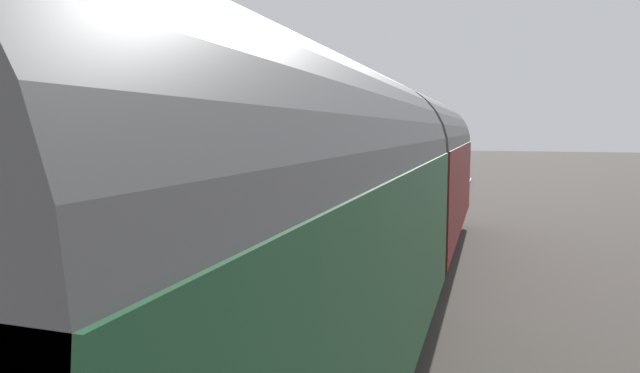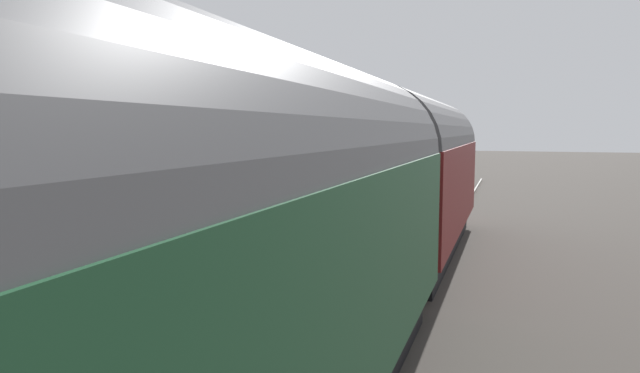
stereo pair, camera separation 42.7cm
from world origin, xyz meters
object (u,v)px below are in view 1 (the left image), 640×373
station_building (170,168)px  station_sign_board (159,215)px  train (378,191)px  bench_near_building (304,183)px  planter_by_door (308,199)px  planter_bench_left (285,219)px  planter_edge_near (327,189)px

station_building → station_sign_board: (-5.67, -3.51, -0.31)m
train → station_sign_board: 4.17m
bench_near_building → planter_by_door: size_ratio=1.46×
train → planter_by_door: train is taller
planter_bench_left → station_building: bearing=76.6°
planter_edge_near → station_sign_board: station_sign_board is taller
planter_by_door → station_sign_board: (-9.50, -0.72, 0.92)m
train → planter_edge_near: bearing=22.6°
train → planter_edge_near: size_ratio=21.36×
planter_bench_left → planter_by_door: (4.74, 1.03, -0.12)m
station_sign_board → station_building: bearing=31.8°
station_building → planter_by_door: 4.89m
train → station_building: 7.07m
planter_edge_near → bench_near_building: bearing=86.8°
bench_near_building → planter_bench_left: bearing=-163.7°
station_building → planter_edge_near: 7.30m
train → station_sign_board: train is taller
planter_edge_near → station_building: bearing=159.3°
train → station_sign_board: size_ratio=12.16×
planter_bench_left → planter_by_door: size_ratio=0.80×
station_building → bench_near_building: 7.03m
planter_by_door → station_sign_board: size_ratio=0.61×
station_building → station_sign_board: size_ratio=4.02×
station_sign_board → bench_near_building: bearing=8.9°
station_sign_board → planter_edge_near: bearing=4.4°
train → station_sign_board: bearing=134.1°
train → planter_edge_near: train is taller
station_sign_board → planter_by_door: bearing=4.4°
bench_near_building → planter_edge_near: (-0.05, -0.97, -0.21)m
bench_near_building → planter_edge_near: 1.00m
station_building → planter_by_door: bearing=-36.0°
planter_bench_left → planter_by_door: 4.85m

